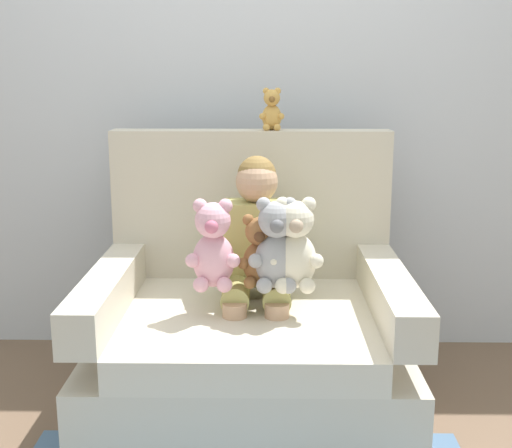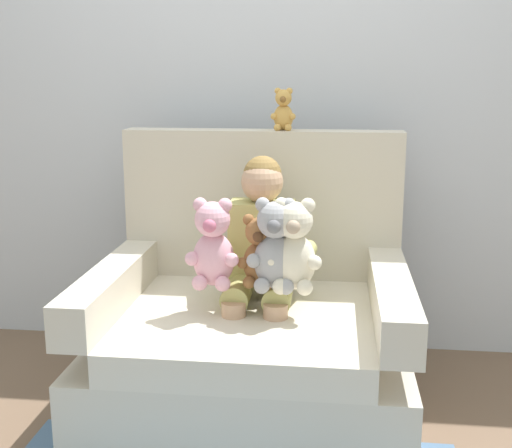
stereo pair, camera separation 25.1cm
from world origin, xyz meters
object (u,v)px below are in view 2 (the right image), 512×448
(plush_pink, at_px, (213,246))
(plush_honey_on_backrest, at_px, (283,111))
(plush_brown, at_px, (260,253))
(armchair, at_px, (252,330))
(plush_cream, at_px, (294,248))
(plush_grey, at_px, (275,247))
(seated_child, at_px, (260,250))

(plush_pink, relative_size, plush_honey_on_backrest, 1.87)
(plush_brown, distance_m, plush_pink, 0.18)
(armchair, height_order, plush_honey_on_backrest, plush_honey_on_backrest)
(plush_cream, relative_size, plush_honey_on_backrest, 1.92)
(plush_grey, bearing_deg, plush_cream, 15.95)
(plush_honey_on_backrest, bearing_deg, armchair, -96.16)
(plush_pink, bearing_deg, plush_brown, 15.11)
(plush_grey, height_order, plush_pink, plush_grey)
(plush_grey, bearing_deg, armchair, 142.12)
(armchair, height_order, plush_brown, armchair)
(plush_brown, bearing_deg, plush_cream, -3.76)
(plush_brown, bearing_deg, armchair, 125.73)
(plush_grey, bearing_deg, seated_child, 129.47)
(armchair, bearing_deg, plush_grey, -54.61)
(armchair, distance_m, plush_honey_on_backrest, 0.95)
(armchair, bearing_deg, seated_child, 48.92)
(plush_cream, bearing_deg, plush_pink, 160.24)
(plush_brown, bearing_deg, plush_honey_on_backrest, 98.50)
(armchair, height_order, plush_cream, armchair)
(seated_child, distance_m, plush_brown, 0.14)
(seated_child, relative_size, plush_brown, 2.96)
(plush_grey, bearing_deg, plush_honey_on_backrest, 108.40)
(plush_pink, distance_m, plush_honey_on_backrest, 0.74)
(plush_grey, distance_m, plush_pink, 0.24)
(seated_child, relative_size, plush_cream, 2.34)
(seated_child, height_order, plush_honey_on_backrest, plush_honey_on_backrest)
(armchair, xyz_separation_m, plush_grey, (0.11, -0.15, 0.39))
(plush_brown, xyz_separation_m, plush_honey_on_backrest, (0.05, 0.49, 0.50))
(seated_child, height_order, plush_brown, seated_child)
(plush_brown, height_order, plush_pink, plush_pink)
(plush_honey_on_backrest, bearing_deg, seated_child, -92.78)
(plush_grey, height_order, plush_honey_on_backrest, plush_honey_on_backrest)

